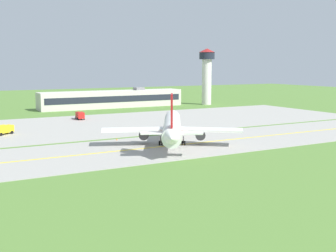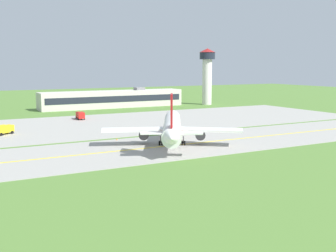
# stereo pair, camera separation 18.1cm
# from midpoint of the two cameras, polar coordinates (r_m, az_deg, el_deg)

# --- Properties ---
(ground_plane) EXTENTS (500.00, 500.00, 0.00)m
(ground_plane) POSITION_cam_midpoint_polar(r_m,az_deg,el_deg) (100.87, 4.03, -2.31)
(ground_plane) COLOR #517A33
(taxiway_strip) EXTENTS (240.00, 28.00, 0.10)m
(taxiway_strip) POSITION_cam_midpoint_polar(r_m,az_deg,el_deg) (100.86, 4.03, -2.28)
(taxiway_strip) COLOR #9E9B93
(taxiway_strip) RESTS_ON ground
(apron_pad) EXTENTS (140.00, 52.00, 0.10)m
(apron_pad) POSITION_cam_midpoint_polar(r_m,az_deg,el_deg) (141.84, -1.75, 0.74)
(apron_pad) COLOR #9E9B93
(apron_pad) RESTS_ON ground
(taxiway_centreline) EXTENTS (220.00, 0.60, 0.01)m
(taxiway_centreline) POSITION_cam_midpoint_polar(r_m,az_deg,el_deg) (100.85, 4.03, -2.25)
(taxiway_centreline) COLOR yellow
(taxiway_centreline) RESTS_ON taxiway_strip
(airplane_lead) EXTENTS (30.05, 36.13, 12.70)m
(airplane_lead) POSITION_cam_midpoint_polar(r_m,az_deg,el_deg) (98.46, 0.50, -0.11)
(airplane_lead) COLOR white
(airplane_lead) RESTS_ON ground
(service_truck_baggage) EXTENTS (6.06, 5.18, 2.60)m
(service_truck_baggage) POSITION_cam_midpoint_polar(r_m,az_deg,el_deg) (120.39, -21.29, -0.41)
(service_truck_baggage) COLOR yellow
(service_truck_baggage) RESTS_ON ground
(service_truck_fuel) EXTENTS (2.87, 6.19, 2.60)m
(service_truck_fuel) POSITION_cam_midpoint_polar(r_m,az_deg,el_deg) (147.55, -11.73, 1.44)
(service_truck_fuel) COLOR red
(service_truck_fuel) RESTS_ON ground
(terminal_building) EXTENTS (63.70, 10.02, 8.51)m
(terminal_building) POSITION_cam_midpoint_polar(r_m,az_deg,el_deg) (188.10, -7.44, 3.59)
(terminal_building) COLOR beige
(terminal_building) RESTS_ON ground
(control_tower) EXTENTS (7.60, 7.60, 26.10)m
(control_tower) POSITION_cam_midpoint_polar(r_m,az_deg,el_deg) (201.16, 5.18, 7.36)
(control_tower) COLOR silver
(control_tower) RESTS_ON ground
(traffic_cone_near_edge) EXTENTS (0.44, 0.44, 0.60)m
(traffic_cone_near_edge) POSITION_cam_midpoint_polar(r_m,az_deg,el_deg) (104.78, -6.91, -1.79)
(traffic_cone_near_edge) COLOR orange
(traffic_cone_near_edge) RESTS_ON ground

